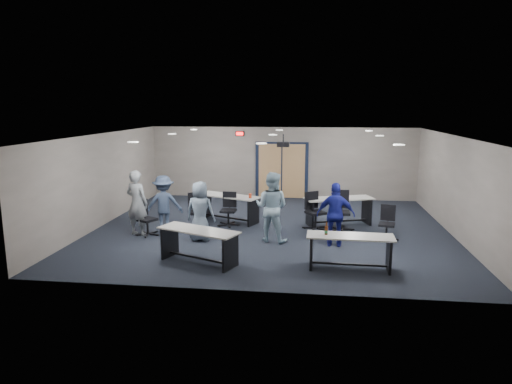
# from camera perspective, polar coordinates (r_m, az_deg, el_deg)

# --- Properties ---
(floor) EXTENTS (10.00, 10.00, 0.00)m
(floor) POSITION_cam_1_polar(r_m,az_deg,el_deg) (13.19, 1.86, -4.63)
(floor) COLOR black
(floor) RESTS_ON ground
(back_wall) EXTENTS (10.00, 0.04, 2.70)m
(back_wall) POSITION_cam_1_polar(r_m,az_deg,el_deg) (17.34, 3.25, 3.64)
(back_wall) COLOR slate
(back_wall) RESTS_ON floor
(front_wall) EXTENTS (10.00, 0.04, 2.70)m
(front_wall) POSITION_cam_1_polar(r_m,az_deg,el_deg) (8.53, -0.86, -3.90)
(front_wall) COLOR slate
(front_wall) RESTS_ON floor
(left_wall) EXTENTS (0.04, 9.00, 2.70)m
(left_wall) POSITION_cam_1_polar(r_m,az_deg,el_deg) (14.24, -18.57, 1.51)
(left_wall) COLOR slate
(left_wall) RESTS_ON floor
(right_wall) EXTENTS (0.04, 9.00, 2.70)m
(right_wall) POSITION_cam_1_polar(r_m,az_deg,el_deg) (13.42, 23.68, 0.61)
(right_wall) COLOR slate
(right_wall) RESTS_ON floor
(ceiling) EXTENTS (10.00, 9.00, 0.04)m
(ceiling) POSITION_cam_1_polar(r_m,az_deg,el_deg) (12.74, 1.94, 7.15)
(ceiling) COLOR white
(ceiling) RESTS_ON back_wall
(double_door) EXTENTS (2.00, 0.07, 2.20)m
(double_door) POSITION_cam_1_polar(r_m,az_deg,el_deg) (17.34, 3.23, 2.64)
(double_door) COLOR black
(double_door) RESTS_ON back_wall
(exit_sign) EXTENTS (0.32, 0.07, 0.18)m
(exit_sign) POSITION_cam_1_polar(r_m,az_deg,el_deg) (17.36, -2.04, 7.30)
(exit_sign) COLOR black
(exit_sign) RESTS_ON back_wall
(ceiling_projector) EXTENTS (0.35, 0.32, 0.37)m
(ceiling_projector) POSITION_cam_1_polar(r_m,az_deg,el_deg) (13.24, 3.42, 5.99)
(ceiling_projector) COLOR black
(ceiling_projector) RESTS_ON ceiling
(ceiling_can_lights) EXTENTS (6.24, 5.74, 0.02)m
(ceiling_can_lights) POSITION_cam_1_polar(r_m,az_deg,el_deg) (12.99, 2.03, 7.09)
(ceiling_can_lights) COLOR white
(ceiling_can_lights) RESTS_ON ceiling
(table_front_left) EXTENTS (2.00, 1.32, 0.77)m
(table_front_left) POSITION_cam_1_polar(r_m,az_deg,el_deg) (10.39, -7.18, -5.98)
(table_front_left) COLOR #AAA9A1
(table_front_left) RESTS_ON floor
(table_front_right) EXTENTS (1.88, 0.67, 1.03)m
(table_front_right) POSITION_cam_1_polar(r_m,az_deg,el_deg) (10.13, 11.61, -6.61)
(table_front_right) COLOR #AAA9A1
(table_front_right) RESTS_ON floor
(table_back_left) EXTENTS (2.10, 1.39, 0.94)m
(table_back_left) POSITION_cam_1_polar(r_m,az_deg,el_deg) (13.95, -3.44, -1.45)
(table_back_left) COLOR #AAA9A1
(table_back_left) RESTS_ON floor
(table_back_right) EXTENTS (2.12, 1.28, 0.82)m
(table_back_right) POSITION_cam_1_polar(r_m,az_deg,el_deg) (13.73, 10.31, -1.79)
(table_back_right) COLOR #AAA9A1
(table_back_right) RESTS_ON floor
(chair_back_a) EXTENTS (0.85, 0.85, 1.01)m
(chair_back_a) POSITION_cam_1_polar(r_m,az_deg,el_deg) (13.33, -7.39, -2.33)
(chair_back_a) COLOR black
(chair_back_a) RESTS_ON floor
(chair_back_b) EXTENTS (0.64, 0.64, 0.98)m
(chair_back_b) POSITION_cam_1_polar(r_m,az_deg,el_deg) (13.45, -3.48, -2.18)
(chair_back_b) COLOR black
(chair_back_b) RESTS_ON floor
(chair_back_c) EXTENTS (0.93, 0.93, 1.07)m
(chair_back_c) POSITION_cam_1_polar(r_m,az_deg,el_deg) (13.14, 7.47, -2.38)
(chair_back_c) COLOR black
(chair_back_c) RESTS_ON floor
(chair_back_d) EXTENTS (0.72, 0.72, 1.14)m
(chair_back_d) POSITION_cam_1_polar(r_m,az_deg,el_deg) (13.11, 10.55, -2.35)
(chair_back_d) COLOR black
(chair_back_d) RESTS_ON floor
(chair_loose_left) EXTENTS (0.82, 0.82, 0.97)m
(chair_loose_left) POSITION_cam_1_polar(r_m,az_deg,el_deg) (12.79, -13.45, -3.19)
(chair_loose_left) COLOR black
(chair_loose_left) RESTS_ON floor
(chair_loose_right) EXTENTS (0.70, 0.70, 0.92)m
(chair_loose_right) POSITION_cam_1_polar(r_m,az_deg,el_deg) (12.51, 16.04, -3.75)
(chair_loose_right) COLOR black
(chair_loose_right) RESTS_ON floor
(person_gray) EXTENTS (0.75, 0.60, 1.80)m
(person_gray) POSITION_cam_1_polar(r_m,az_deg,el_deg) (12.80, -14.66, -1.32)
(person_gray) COLOR gray
(person_gray) RESTS_ON floor
(person_plaid) EXTENTS (0.82, 0.58, 1.58)m
(person_plaid) POSITION_cam_1_polar(r_m,az_deg,el_deg) (12.00, -6.98, -2.40)
(person_plaid) COLOR slate
(person_plaid) RESTS_ON floor
(person_lightblue) EXTENTS (1.04, 0.90, 1.83)m
(person_lightblue) POSITION_cam_1_polar(r_m,az_deg,el_deg) (11.83, 1.96, -1.88)
(person_lightblue) COLOR #9DBDD0
(person_lightblue) RESTS_ON floor
(person_navy) EXTENTS (0.98, 0.46, 1.62)m
(person_navy) POSITION_cam_1_polar(r_m,az_deg,el_deg) (11.61, 9.93, -2.81)
(person_navy) COLOR navy
(person_navy) RESTS_ON floor
(person_back) EXTENTS (1.16, 0.86, 1.60)m
(person_back) POSITION_cam_1_polar(r_m,az_deg,el_deg) (13.02, -11.45, -1.44)
(person_back) COLOR #364662
(person_back) RESTS_ON floor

